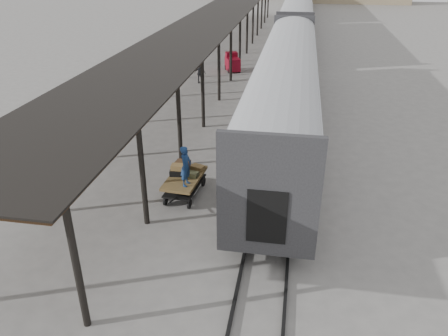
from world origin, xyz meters
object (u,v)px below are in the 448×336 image
baggage_cart (185,181)px  porter (186,166)px  pedestrian (200,73)px  luggage_tug (232,63)px

baggage_cart → porter: 1.24m
porter → pedestrian: bearing=18.2°
pedestrian → luggage_tug: bearing=-110.7°
luggage_tug → porter: size_ratio=1.17×
baggage_cart → luggage_tug: size_ratio=1.30×
luggage_tug → porter: porter is taller
pedestrian → baggage_cart: bearing=104.2°
porter → pedestrian: (-3.31, 17.27, -0.93)m
baggage_cart → pedestrian: pedestrian is taller
baggage_cart → porter: size_ratio=1.52×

